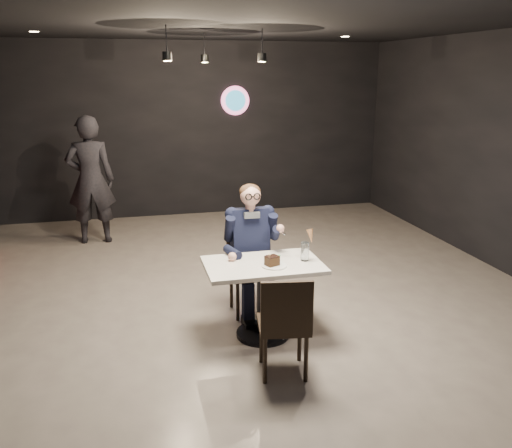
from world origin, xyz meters
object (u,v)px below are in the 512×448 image
object	(u,v)px
seated_man	(250,248)
passerby	(91,180)
sundae_glass	(305,251)
chair_far	(250,272)
main_table	(263,300)
chair_near	(283,323)

from	to	relation	value
seated_man	passerby	xyz separation A→B (m)	(-1.71, 3.00, 0.23)
seated_man	sundae_glass	size ratio (longest dim) A/B	8.01
chair_far	sundae_glass	world-z (taller)	sundae_glass
chair_far	main_table	bearing A→B (deg)	-90.00
sundae_glass	passerby	bearing A→B (deg)	120.72
main_table	sundae_glass	distance (m)	0.62
chair_near	main_table	bearing A→B (deg)	99.25
sundae_glass	passerby	size ratio (longest dim) A/B	0.09
chair_near	sundae_glass	xyz separation A→B (m)	(0.41, 0.66, 0.38)
main_table	sundae_glass	world-z (taller)	sundae_glass
chair_near	passerby	world-z (taller)	passerby
sundae_glass	passerby	xyz separation A→B (m)	(-2.12, 3.57, 0.11)
passerby	main_table	bearing A→B (deg)	117.30
chair_far	sundae_glass	bearing A→B (deg)	-54.60
sundae_glass	chair_near	bearing A→B (deg)	-121.51
main_table	chair_far	size ratio (longest dim) A/B	1.20
chair_near	seated_man	distance (m)	1.26
chair_far	seated_man	distance (m)	0.26
sundae_glass	chair_far	bearing A→B (deg)	125.40
passerby	chair_far	bearing A→B (deg)	121.27
main_table	chair_near	xyz separation A→B (m)	(-0.00, -0.68, 0.09)
passerby	seated_man	bearing A→B (deg)	121.27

